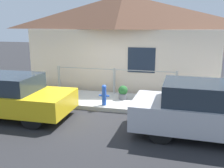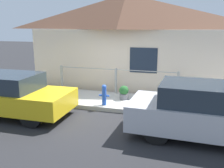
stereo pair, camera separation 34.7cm
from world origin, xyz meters
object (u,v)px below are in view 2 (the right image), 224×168
(car_left, at_px, (8,94))
(car_right, at_px, (213,112))
(potted_plant_near_hydrant, at_px, (124,92))
(fire_hydrant, at_px, (104,94))

(car_left, height_order, car_right, car_right)
(car_left, bearing_deg, potted_plant_near_hydrant, 33.45)
(car_right, distance_m, potted_plant_near_hydrant, 3.65)
(car_right, relative_size, fire_hydrant, 6.01)
(car_right, distance_m, fire_hydrant, 3.63)
(fire_hydrant, height_order, potted_plant_near_hydrant, fire_hydrant)
(fire_hydrant, bearing_deg, potted_plant_near_hydrant, 60.40)
(car_right, bearing_deg, fire_hydrant, 158.85)
(fire_hydrant, relative_size, potted_plant_near_hydrant, 1.39)
(car_right, height_order, potted_plant_near_hydrant, car_right)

